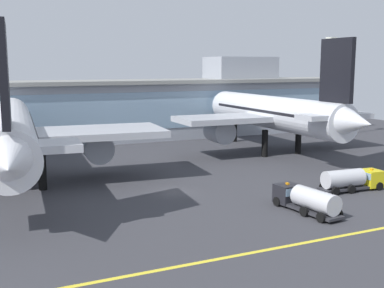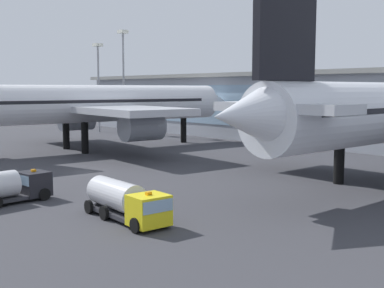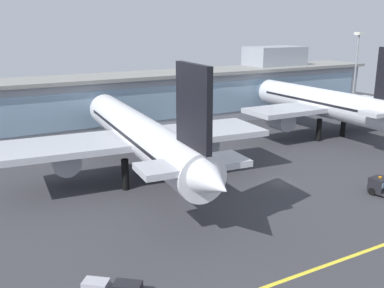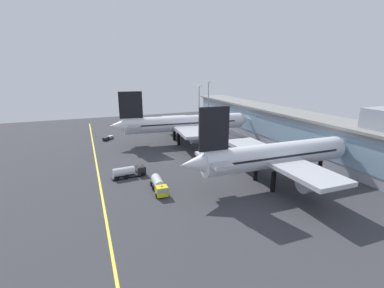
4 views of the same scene
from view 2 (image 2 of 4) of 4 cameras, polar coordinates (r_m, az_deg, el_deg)
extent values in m
plane|color=#38383D|center=(61.46, -12.04, -3.13)|extent=(180.00, 180.00, 0.00)
cube|color=#9399A3|center=(92.80, 13.48, 3.84)|extent=(127.85, 12.00, 12.34)
cube|color=#84A3BC|center=(87.86, 11.24, 4.16)|extent=(122.74, 0.20, 7.89)
cube|color=gray|center=(92.76, 13.58, 7.90)|extent=(130.85, 14.00, 0.80)
cylinder|color=black|center=(84.94, -14.30, 1.07)|extent=(1.10, 1.10, 4.85)
cylinder|color=black|center=(78.31, -12.24, 0.68)|extent=(1.10, 1.10, 4.85)
cylinder|color=black|center=(92.32, -0.98, 1.68)|extent=(1.10, 1.10, 4.85)
cylinder|color=silver|center=(82.86, -11.03, 4.59)|extent=(10.11, 47.15, 6.06)
cone|color=silver|center=(96.59, 2.59, 4.94)|extent=(6.21, 5.93, 5.76)
cube|color=#84A3BC|center=(94.27, 0.86, 5.55)|extent=(4.90, 4.62, 1.82)
cube|color=black|center=(82.85, -11.03, 4.90)|extent=(9.52, 39.69, 0.48)
cube|color=#B7BAC1|center=(82.89, -11.01, 4.06)|extent=(42.59, 14.83, 0.97)
cylinder|color=#999EA8|center=(94.32, -13.18, 2.83)|extent=(4.75, 6.43, 4.24)
cylinder|color=#999EA8|center=(73.56, -5.79, 2.00)|extent=(4.75, 6.43, 4.24)
cylinder|color=black|center=(54.46, 16.59, -1.88)|extent=(1.10, 1.10, 4.86)
cone|color=silver|center=(37.08, 6.28, 3.31)|extent=(5.28, 6.77, 5.17)
cylinder|color=#999EA8|center=(61.73, 13.52, 1.03)|extent=(4.34, 5.11, 4.26)
cube|color=black|center=(40.79, 10.79, 14.01)|extent=(0.84, 6.98, 9.73)
cube|color=#B7BAC1|center=(40.44, 10.58, 4.14)|extent=(12.07, 4.46, 0.78)
cylinder|color=black|center=(48.93, -18.19, -5.09)|extent=(0.40, 1.12, 1.10)
cylinder|color=black|center=(46.71, -16.63, -5.58)|extent=(0.40, 1.12, 1.10)
cube|color=black|center=(47.52, -17.75, -4.37)|extent=(2.80, 2.57, 2.20)
cube|color=#84A3BC|center=(47.44, -17.77, -3.79)|extent=(2.71, 2.65, 0.88)
cube|color=orange|center=(47.32, -17.80, -2.91)|extent=(0.30, 0.40, 0.20)
cylinder|color=black|center=(36.46, -3.04, -8.67)|extent=(1.12, 0.36, 1.10)
cylinder|color=black|center=(35.07, -6.54, -9.32)|extent=(1.12, 0.36, 1.10)
cylinder|color=black|center=(40.09, -6.82, -7.32)|extent=(1.12, 0.36, 1.10)
cylinder|color=black|center=(38.83, -10.11, -7.83)|extent=(1.12, 0.36, 1.10)
cylinder|color=black|center=(42.20, -8.63, -6.65)|extent=(1.12, 0.36, 1.10)
cylinder|color=black|center=(41.01, -11.80, -7.10)|extent=(1.12, 0.36, 1.10)
cube|color=#2D2D33|center=(39.32, -8.30, -7.76)|extent=(7.68, 2.78, 0.30)
cube|color=yellow|center=(35.75, -5.01, -7.59)|extent=(2.49, 2.73, 2.20)
cube|color=#84A3BC|center=(35.64, -5.02, -6.83)|extent=(2.57, 2.63, 0.88)
cylinder|color=silver|center=(39.48, -8.73, -5.78)|extent=(5.70, 2.62, 2.30)
cube|color=orange|center=(35.47, -5.03, -5.68)|extent=(0.30, 0.40, 0.20)
cylinder|color=gray|center=(110.28, -7.89, 6.83)|extent=(0.44, 0.44, 21.94)
cube|color=silver|center=(110.96, -7.98, 12.69)|extent=(1.80, 1.80, 0.70)
cylinder|color=gray|center=(116.46, -10.71, 6.17)|extent=(0.44, 0.44, 19.58)
cube|color=silver|center=(116.88, -10.81, 11.15)|extent=(1.80, 1.80, 0.70)
camera|label=1|loc=(80.84, -61.67, 7.49)|focal=45.40mm
camera|label=3|loc=(100.51, -55.02, 12.01)|focal=41.22mm
camera|label=4|loc=(33.41, 128.19, 28.96)|focal=25.48mm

